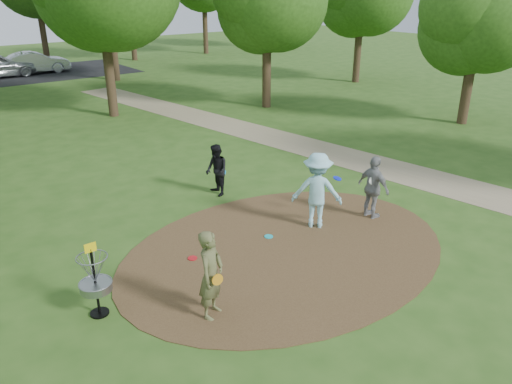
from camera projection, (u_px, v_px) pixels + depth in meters
ground at (287, 250)px, 11.93m from camera, size 100.00×100.00×0.00m
dirt_clearing at (287, 249)px, 11.92m from camera, size 8.40×8.40×0.02m
footpath at (392, 170)px, 17.05m from camera, size 7.55×39.89×0.01m
parking_lot at (28, 74)px, 34.97m from camera, size 14.00×8.00×0.01m
player_observer_with_disc at (211, 275)px, 9.24m from camera, size 0.78×0.71×1.79m
player_throwing_with_disc at (317, 191)px, 12.71m from camera, size 1.58×1.45×2.01m
player_walking_with_disc at (217, 170)px, 14.75m from camera, size 0.70×0.84×1.55m
player_waiting_with_disc at (373, 188)px, 13.26m from camera, size 0.46×1.03×1.73m
disc_ground_cyan at (269, 236)px, 12.49m from camera, size 0.22×0.22×0.02m
disc_ground_red at (192, 258)px, 11.50m from camera, size 0.22×0.22×0.02m
car_right at (35, 63)px, 35.08m from camera, size 4.61×1.82×1.49m
disc_golf_basket at (94, 275)px, 9.28m from camera, size 0.63×0.63×1.54m
tree_ring at (142, 5)px, 16.52m from camera, size 37.31×46.01×9.24m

